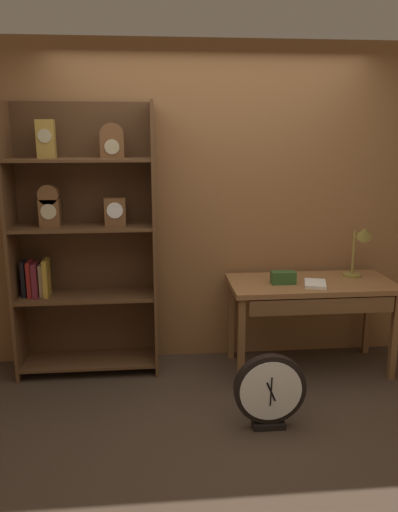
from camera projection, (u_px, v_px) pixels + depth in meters
ground_plane at (233, 441)px, 3.23m from camera, size 10.00×10.00×0.00m
back_wood_panel at (209, 206)px, 4.22m from camera, size 4.80×0.05×2.60m
bookshelf at (82, 242)px, 3.98m from camera, size 1.10×0.38×2.12m
workbench at (312, 293)px, 4.06m from camera, size 1.30×0.60×0.74m
desk_lamp at (361, 243)px, 4.11m from camera, size 0.22×0.22×0.45m
toolbox_small at (283, 278)px, 3.99m from camera, size 0.19×0.09×0.10m
open_repair_manual at (315, 284)px, 3.96m from camera, size 0.21×0.26×0.02m
round_clock_large at (270, 391)px, 3.32m from camera, size 0.47×0.11×0.51m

